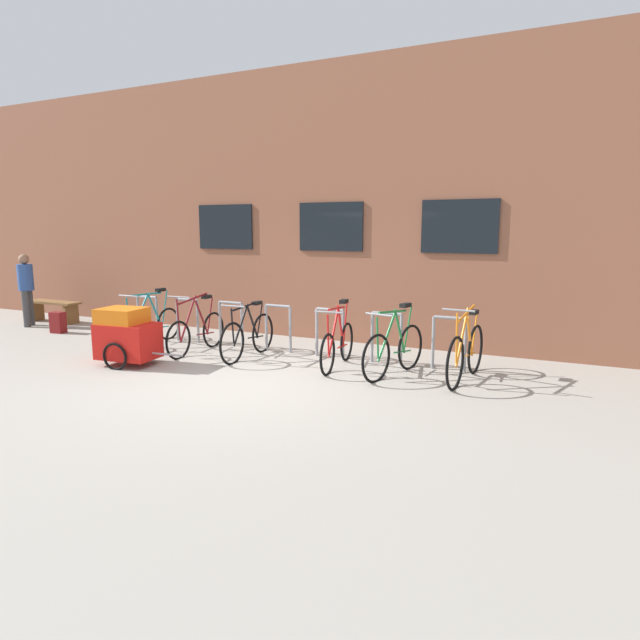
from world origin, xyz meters
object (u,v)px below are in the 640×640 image
at_px(bicycle_black, 248,335).
at_px(bicycle_orange, 466,353).
at_px(bicycle_red, 338,344).
at_px(bicycle_green, 394,349).
at_px(bike_trailer, 127,336).
at_px(person_by_bench, 26,285).
at_px(backpack, 58,322).
at_px(wooden_bench, 53,307).
at_px(bicycle_teal, 149,325).
at_px(bicycle_maroon, 197,331).

xyz_separation_m(bicycle_black, bicycle_orange, (3.58, 0.14, 0.03)).
bearing_deg(bicycle_red, bicycle_green, -5.03).
relative_size(bicycle_red, bike_trailer, 1.10).
relative_size(person_by_bench, backpack, 3.64).
xyz_separation_m(bicycle_orange, bike_trailer, (-5.05, -1.39, 0.07)).
relative_size(bicycle_orange, wooden_bench, 1.21).
height_order(bicycle_teal, bicycle_green, bicycle_green).
bearing_deg(bicycle_teal, bicycle_black, -2.70).
bearing_deg(bicycle_red, bike_trailer, -156.82).
bearing_deg(bike_trailer, bicycle_black, 40.43).
height_order(wooden_bench, backpack, wooden_bench).
bearing_deg(backpack, bicycle_teal, -7.42).
height_order(bicycle_green, bike_trailer, bicycle_green).
height_order(bicycle_teal, bicycle_orange, bicycle_orange).
distance_m(bicycle_orange, backpack, 8.37).
bearing_deg(bicycle_black, backpack, 178.31).
distance_m(bicycle_black, bicycle_red, 1.62).
relative_size(bike_trailer, wooden_bench, 1.01).
bearing_deg(bicycle_green, bicycle_red, 174.97).
distance_m(bicycle_orange, person_by_bench, 9.66).
bearing_deg(bicycle_teal, backpack, 179.23).
distance_m(bicycle_teal, bicycle_green, 4.83).
height_order(person_by_bench, backpack, person_by_bench).
distance_m(bicycle_maroon, bicycle_green, 3.59).
bearing_deg(bicycle_orange, bicycle_black, -177.77).
bearing_deg(bicycle_red, bicycle_teal, 179.45).
bearing_deg(bicycle_teal, wooden_bench, 166.56).
xyz_separation_m(bicycle_maroon, bike_trailer, (-0.44, -1.19, 0.10)).
bearing_deg(bicycle_teal, bicycle_green, -1.43).
xyz_separation_m(bicycle_maroon, person_by_bench, (-5.04, 0.48, 0.55)).
distance_m(bike_trailer, person_by_bench, 4.91).
distance_m(bicycle_green, wooden_bench, 8.62).
distance_m(bicycle_teal, bicycle_maroon, 1.25).
distance_m(bicycle_red, backpack, 6.41).
relative_size(bicycle_orange, bike_trailer, 1.19).
xyz_separation_m(bicycle_maroon, bicycle_green, (3.59, 0.05, 0.01)).
bearing_deg(bicycle_teal, bike_trailer, -59.60).
distance_m(bicycle_green, backpack, 7.36).
xyz_separation_m(bicycle_green, bicycle_orange, (1.02, 0.15, 0.02)).
bearing_deg(bike_trailer, bicycle_green, 17.05).
relative_size(bicycle_maroon, backpack, 3.86).
bearing_deg(wooden_bench, bike_trailer, -26.41).
distance_m(bicycle_teal, bicycle_red, 3.88).
bearing_deg(wooden_bench, backpack, -35.34).
bearing_deg(backpack, bicycle_black, -8.33).
distance_m(bicycle_maroon, backpack, 3.77).
height_order(bicycle_maroon, bicycle_orange, bicycle_orange).
height_order(bicycle_teal, wooden_bench, bicycle_teal).
bearing_deg(bicycle_maroon, bicycle_orange, 2.50).
bearing_deg(bicycle_black, bicycle_maroon, -176.55).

